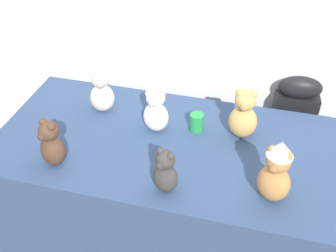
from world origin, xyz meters
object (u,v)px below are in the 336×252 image
instrument_case (289,135)px  party_cup_green (197,122)px  teddy_bear_cream (102,92)px  teddy_bear_charcoal (165,172)px  display_table (168,190)px  teddy_bear_cocoa (52,144)px  teddy_bear_caramel (276,172)px  teddy_bear_snow (156,107)px  teddy_bear_honey (244,115)px

instrument_case → party_cup_green: size_ratio=8.66×
teddy_bear_cream → teddy_bear_charcoal: size_ratio=1.13×
teddy_bear_cream → display_table: bearing=-43.7°
instrument_case → party_cup_green: 0.82m
display_table → party_cup_green: bearing=50.1°
display_table → teddy_bear_cocoa: bearing=-149.8°
teddy_bear_cream → party_cup_green: 0.61m
teddy_bear_cream → party_cup_green: (0.61, -0.05, -0.08)m
teddy_bear_caramel → teddy_bear_snow: 0.79m
display_table → teddy_bear_caramel: 0.86m
teddy_bear_honey → teddy_bear_charcoal: size_ratio=1.23×
display_table → teddy_bear_cream: bearing=156.5°
display_table → teddy_bear_snow: teddy_bear_snow is taller
teddy_bear_caramel → teddy_bear_honey: size_ratio=1.12×
display_table → teddy_bear_charcoal: (0.08, -0.35, 0.51)m
teddy_bear_cream → teddy_bear_charcoal: 0.79m
instrument_case → teddy_bear_cocoa: teddy_bear_cocoa is taller
instrument_case → teddy_bear_caramel: bearing=-101.9°
display_table → teddy_bear_cocoa: size_ratio=7.11×
teddy_bear_cocoa → party_cup_green: 0.83m
instrument_case → display_table: bearing=-143.3°
display_table → teddy_bear_honey: 0.68m
teddy_bear_cocoa → instrument_case: bearing=60.7°
instrument_case → teddy_bear_charcoal: bearing=-127.4°
instrument_case → teddy_bear_honey: size_ratio=3.01×
teddy_bear_honey → teddy_bear_snow: bearing=-171.8°
teddy_bear_caramel → teddy_bear_cocoa: bearing=-159.2°
teddy_bear_cream → teddy_bear_honey: size_ratio=0.92×
teddy_bear_cocoa → teddy_bear_honey: 1.06m
instrument_case → party_cup_green: instrument_case is taller
teddy_bear_cream → teddy_bear_honey: bearing=-22.6°
teddy_bear_charcoal → party_cup_green: (0.05, 0.51, -0.06)m
instrument_case → teddy_bear_caramel: 1.02m
teddy_bear_caramel → teddy_bear_charcoal: teddy_bear_caramel is taller
teddy_bear_caramel → teddy_bear_honey: (-0.20, 0.45, -0.03)m
teddy_bear_charcoal → display_table: bearing=123.5°
teddy_bear_cream → teddy_bear_caramel: teddy_bear_caramel is taller
teddy_bear_caramel → party_cup_green: (-0.46, 0.43, -0.12)m
instrument_case → teddy_bear_charcoal: teddy_bear_charcoal is taller
instrument_case → teddy_bear_caramel: teddy_bear_caramel is taller
instrument_case → teddy_bear_caramel: (-0.12, -0.90, 0.46)m
instrument_case → teddy_bear_charcoal: 1.23m
teddy_bear_cocoa → teddy_bear_caramel: 1.14m
teddy_bear_snow → party_cup_green: (0.23, 0.06, -0.11)m
teddy_bear_honey → teddy_bear_charcoal: 0.61m
teddy_bear_honey → teddy_bear_snow: teddy_bear_snow is taller
display_table → teddy_bear_caramel: teddy_bear_caramel is taller
teddy_bear_cocoa → party_cup_green: (0.68, 0.47, -0.08)m
teddy_bear_caramel → teddy_bear_snow: teddy_bear_caramel is taller
display_table → instrument_case: size_ratio=2.10×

